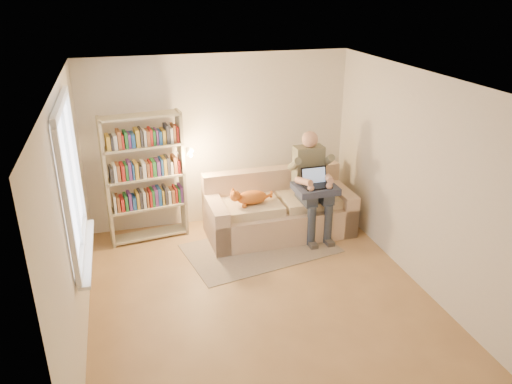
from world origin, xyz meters
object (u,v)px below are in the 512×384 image
object	(u,v)px
sofa	(278,212)
laptop	(318,181)
person	(312,179)
cat	(247,198)
bookshelf	(145,172)

from	to	relation	value
sofa	laptop	distance (m)	0.80
person	laptop	distance (m)	0.15
sofa	cat	xyz separation A→B (m)	(-0.52, -0.15, 0.36)
cat	laptop	distance (m)	1.04
cat	laptop	size ratio (longest dim) A/B	1.74
sofa	bookshelf	world-z (taller)	bookshelf
sofa	person	bearing A→B (deg)	-19.64
cat	bookshelf	distance (m)	1.50
cat	laptop	world-z (taller)	laptop
person	bookshelf	world-z (taller)	bookshelf
sofa	bookshelf	xyz separation A→B (m)	(-1.89, 0.34, 0.71)
cat	laptop	xyz separation A→B (m)	(1.00, -0.15, 0.20)
sofa	laptop	size ratio (longest dim) A/B	5.58
cat	person	bearing A→B (deg)	-1.38
laptop	cat	bearing A→B (deg)	170.65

